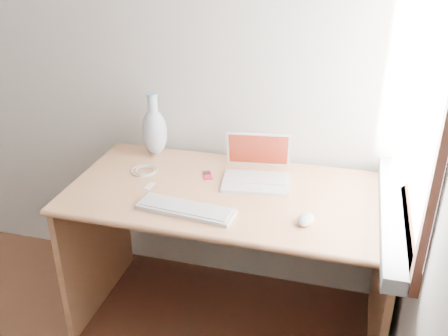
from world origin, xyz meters
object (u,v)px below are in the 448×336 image
(desk, at_px, (234,222))
(external_keyboard, at_px, (186,209))
(laptop, at_px, (258,171))
(vase, at_px, (154,130))

(desk, height_order, external_keyboard, external_keyboard)
(desk, relative_size, laptop, 4.39)
(laptop, relative_size, vase, 1.01)
(external_keyboard, bearing_deg, laptop, 62.42)
(desk, distance_m, external_keyboard, 0.40)
(external_keyboard, bearing_deg, vase, 129.67)
(desk, bearing_deg, laptop, 26.98)
(laptop, distance_m, external_keyboard, 0.42)
(external_keyboard, distance_m, vase, 0.60)
(external_keyboard, xyz_separation_m, vase, (-0.33, 0.49, 0.12))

